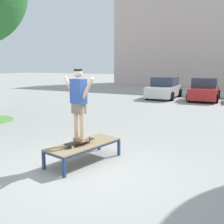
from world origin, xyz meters
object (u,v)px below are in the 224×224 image
object	(u,v)px
car_white	(164,88)
skater	(79,100)
skateboard	(79,142)
skate_box	(84,145)
car_red	(205,90)

from	to	relation	value
car_white	skater	bearing A→B (deg)	-82.07
skater	car_white	size ratio (longest dim) A/B	0.40
skateboard	car_white	bearing A→B (deg)	97.92
skate_box	skateboard	world-z (taller)	skateboard
skater	car_red	bearing A→B (deg)	86.68
skate_box	skater	bearing A→B (deg)	-102.83
skate_box	car_white	world-z (taller)	car_white
skate_box	skateboard	bearing A→B (deg)	-102.85
car_white	car_red	world-z (taller)	same
car_white	car_red	distance (m)	2.73
skate_box	car_red	xyz separation A→B (m)	(0.78, 13.78, 0.28)
skate_box	skateboard	size ratio (longest dim) A/B	2.45
skater	car_white	world-z (taller)	skater
skateboard	car_red	xyz separation A→B (m)	(0.81, 13.91, 0.15)
car_red	car_white	bearing A→B (deg)	-176.80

